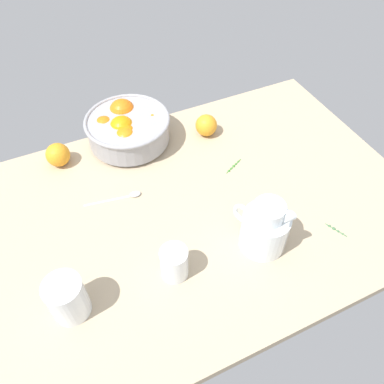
{
  "coord_description": "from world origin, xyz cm",
  "views": [
    {
      "loc": [
        -32.68,
        -61.5,
        84.87
      ],
      "look_at": [
        -3.57,
        0.83,
        5.62
      ],
      "focal_mm": 36.01,
      "sensor_mm": 36.0,
      "label": 1
    }
  ],
  "objects_px": {
    "loose_orange_0": "(206,125)",
    "loose_orange_1": "(58,155)",
    "juice_glass": "(68,300)",
    "fruit_bowl": "(128,128)",
    "spoon": "(122,197)",
    "second_glass": "(174,264)",
    "juice_pitcher": "(264,230)"
  },
  "relations": [
    {
      "from": "juice_glass",
      "to": "loose_orange_1",
      "type": "distance_m",
      "value": 0.5
    },
    {
      "from": "second_glass",
      "to": "spoon",
      "type": "distance_m",
      "value": 0.29
    },
    {
      "from": "fruit_bowl",
      "to": "juice_glass",
      "type": "xyz_separation_m",
      "value": [
        -0.31,
        -0.5,
        -0.0
      ]
    },
    {
      "from": "loose_orange_0",
      "to": "loose_orange_1",
      "type": "xyz_separation_m",
      "value": [
        -0.47,
        0.07,
        0.0
      ]
    },
    {
      "from": "juice_glass",
      "to": "loose_orange_1",
      "type": "height_order",
      "value": "juice_glass"
    },
    {
      "from": "fruit_bowl",
      "to": "loose_orange_0",
      "type": "distance_m",
      "value": 0.25
    },
    {
      "from": "loose_orange_1",
      "to": "fruit_bowl",
      "type": "bearing_deg",
      "value": 1.49
    },
    {
      "from": "juice_pitcher",
      "to": "second_glass",
      "type": "distance_m",
      "value": 0.24
    },
    {
      "from": "loose_orange_0",
      "to": "spoon",
      "type": "xyz_separation_m",
      "value": [
        -0.35,
        -0.15,
        -0.03
      ]
    },
    {
      "from": "juice_pitcher",
      "to": "spoon",
      "type": "relative_size",
      "value": 0.99
    },
    {
      "from": "juice_glass",
      "to": "loose_orange_0",
      "type": "height_order",
      "value": "juice_glass"
    },
    {
      "from": "fruit_bowl",
      "to": "loose_orange_0",
      "type": "xyz_separation_m",
      "value": [
        0.24,
        -0.07,
        -0.02
      ]
    },
    {
      "from": "fruit_bowl",
      "to": "juice_pitcher",
      "type": "relative_size",
      "value": 1.67
    },
    {
      "from": "fruit_bowl",
      "to": "loose_orange_1",
      "type": "height_order",
      "value": "fruit_bowl"
    },
    {
      "from": "fruit_bowl",
      "to": "loose_orange_0",
      "type": "bearing_deg",
      "value": -16.36
    },
    {
      "from": "second_glass",
      "to": "loose_orange_1",
      "type": "height_order",
      "value": "second_glass"
    },
    {
      "from": "second_glass",
      "to": "spoon",
      "type": "relative_size",
      "value": 0.56
    },
    {
      "from": "fruit_bowl",
      "to": "juice_glass",
      "type": "distance_m",
      "value": 0.59
    },
    {
      "from": "loose_orange_0",
      "to": "fruit_bowl",
      "type": "bearing_deg",
      "value": 163.64
    },
    {
      "from": "fruit_bowl",
      "to": "loose_orange_1",
      "type": "xyz_separation_m",
      "value": [
        -0.23,
        -0.01,
        -0.02
      ]
    },
    {
      "from": "juice_pitcher",
      "to": "loose_orange_0",
      "type": "relative_size",
      "value": 2.26
    },
    {
      "from": "loose_orange_0",
      "to": "juice_pitcher",
      "type": "bearing_deg",
      "value": -97.98
    },
    {
      "from": "loose_orange_1",
      "to": "juice_pitcher",
      "type": "bearing_deg",
      "value": -51.64
    },
    {
      "from": "juice_glass",
      "to": "loose_orange_0",
      "type": "bearing_deg",
      "value": 37.5
    },
    {
      "from": "spoon",
      "to": "loose_orange_0",
      "type": "bearing_deg",
      "value": 23.63
    },
    {
      "from": "juice_pitcher",
      "to": "loose_orange_1",
      "type": "bearing_deg",
      "value": 128.36
    },
    {
      "from": "juice_pitcher",
      "to": "second_glass",
      "type": "relative_size",
      "value": 1.77
    },
    {
      "from": "second_glass",
      "to": "loose_orange_1",
      "type": "bearing_deg",
      "value": 108.81
    },
    {
      "from": "juice_pitcher",
      "to": "juice_glass",
      "type": "distance_m",
      "value": 0.49
    },
    {
      "from": "juice_glass",
      "to": "spoon",
      "type": "distance_m",
      "value": 0.35
    },
    {
      "from": "second_glass",
      "to": "juice_glass",
      "type": "bearing_deg",
      "value": 177.17
    },
    {
      "from": "fruit_bowl",
      "to": "spoon",
      "type": "xyz_separation_m",
      "value": [
        -0.1,
        -0.22,
        -0.05
      ]
    }
  ]
}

